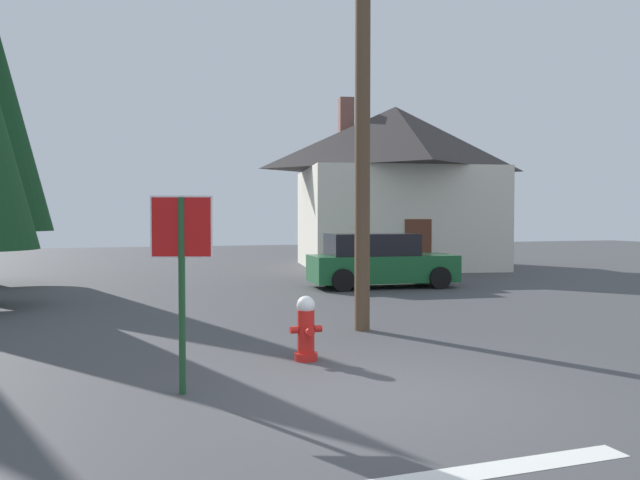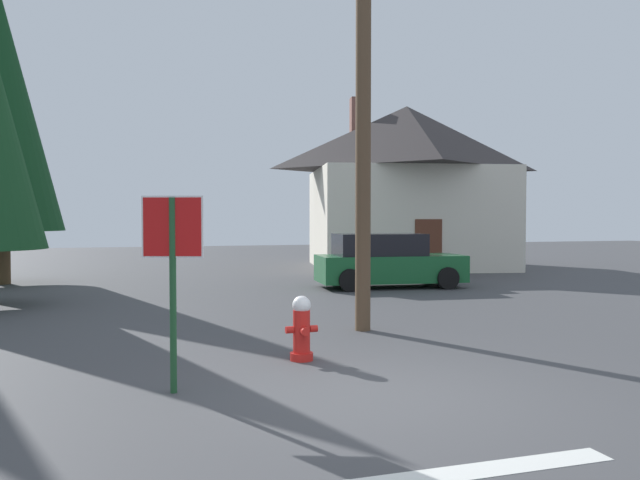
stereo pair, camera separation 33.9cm
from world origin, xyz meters
The scene contains 8 objects.
ground_plane centered at (0.00, 0.00, -0.05)m, with size 80.00×80.00×0.10m, color #424244.
lane_stop_bar centered at (-0.52, -2.24, 0.00)m, with size 3.23×0.30×0.01m, color silver.
stop_sign_near centered at (-2.35, 0.89, 1.66)m, with size 0.69×0.26×2.32m.
fire_hydrant centered at (-0.45, 2.13, 0.46)m, with size 0.47×0.40×0.94m.
utility_pole centered at (1.27, 4.21, 4.92)m, with size 1.60×0.28×9.47m.
house centered at (8.32, 17.88, 3.46)m, with size 9.18×8.44×7.18m.
parked_car centered at (4.52, 10.82, 0.76)m, with size 4.40×2.22×1.59m.
pine_tree_mid_left centered at (-6.52, 15.11, 5.41)m, with size 3.68×3.68×9.19m.
Camera 2 is at (-2.88, -6.86, 2.07)m, focal length 36.39 mm.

